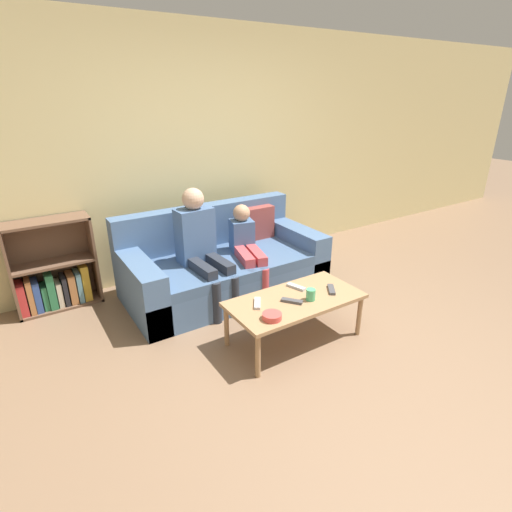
% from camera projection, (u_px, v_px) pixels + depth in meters
% --- Properties ---
extents(ground_plane, '(22.00, 22.00, 0.00)m').
position_uv_depth(ground_plane, '(339.00, 366.00, 3.03)').
color(ground_plane, '#84664C').
extents(wall_back, '(12.00, 0.06, 2.60)m').
position_uv_depth(wall_back, '(199.00, 154.00, 4.33)').
color(wall_back, beige).
rests_on(wall_back, ground_plane).
extents(couch, '(1.97, 0.99, 0.83)m').
position_uv_depth(couch, '(223.00, 266.00, 4.10)').
color(couch, '#4C6B93').
rests_on(couch, ground_plane).
extents(bookshelf, '(0.73, 0.28, 0.87)m').
position_uv_depth(bookshelf, '(53.00, 275.00, 3.76)').
color(bookshelf, brown).
rests_on(bookshelf, ground_plane).
extents(coffee_table, '(1.10, 0.55, 0.39)m').
position_uv_depth(coffee_table, '(295.00, 302.00, 3.22)').
color(coffee_table, '#A87F56').
rests_on(coffee_table, ground_plane).
extents(person_adult, '(0.36, 0.68, 1.12)m').
position_uv_depth(person_adult, '(200.00, 241.00, 3.74)').
color(person_adult, '#282D38').
rests_on(person_adult, ground_plane).
extents(person_child, '(0.37, 0.70, 0.88)m').
position_uv_depth(person_child, '(247.00, 246.00, 3.98)').
color(person_child, '#C6474C').
rests_on(person_child, ground_plane).
extents(cup_near, '(0.08, 0.08, 0.09)m').
position_uv_depth(cup_near, '(311.00, 295.00, 3.16)').
color(cup_near, '#4CB77A').
rests_on(cup_near, coffee_table).
extents(tv_remote_0, '(0.14, 0.16, 0.02)m').
position_uv_depth(tv_remote_0, '(292.00, 301.00, 3.14)').
color(tv_remote_0, '#47474C').
rests_on(tv_remote_0, coffee_table).
extents(tv_remote_1, '(0.14, 0.17, 0.02)m').
position_uv_depth(tv_remote_1, '(331.00, 289.00, 3.32)').
color(tv_remote_1, '#47474C').
rests_on(tv_remote_1, coffee_table).
extents(tv_remote_2, '(0.13, 0.17, 0.02)m').
position_uv_depth(tv_remote_2, '(257.00, 303.00, 3.11)').
color(tv_remote_2, '#B7B7BC').
rests_on(tv_remote_2, coffee_table).
extents(tv_remote_3, '(0.10, 0.18, 0.02)m').
position_uv_depth(tv_remote_3, '(296.00, 287.00, 3.37)').
color(tv_remote_3, '#B7B7BC').
rests_on(tv_remote_3, coffee_table).
extents(snack_bowl, '(0.15, 0.15, 0.05)m').
position_uv_depth(snack_bowl, '(272.00, 316.00, 2.91)').
color(snack_bowl, '#DB4C47').
rests_on(snack_bowl, coffee_table).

